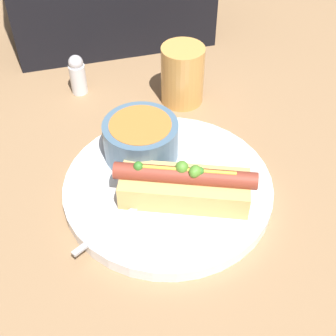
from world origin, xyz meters
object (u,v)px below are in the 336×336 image
Objects in this scene: soup_bowl at (141,138)px; salt_shaker at (78,74)px; drinking_glass at (182,75)px; hot_dog at (185,185)px; spoon at (147,199)px.

soup_bowl is 0.22m from salt_shaker.
salt_shaker is at bearing 157.30° from drinking_glass.
soup_bowl is 1.06× the size of drinking_glass.
drinking_glass is (0.07, 0.24, 0.01)m from hot_dog.
salt_shaker is at bearing 107.38° from soup_bowl.
soup_bowl is at bearing 51.06° from spoon.
drinking_glass reaches higher than salt_shaker.
salt_shaker is (-0.10, 0.31, -0.01)m from hot_dog.
hot_dog is 1.78× the size of drinking_glass.
spoon is (-0.05, 0.01, -0.02)m from hot_dog.
drinking_glass is (0.12, 0.23, 0.03)m from spoon.
hot_dog is 1.15× the size of spoon.
hot_dog reaches higher than soup_bowl.
spoon is at bearing -80.37° from salt_shaker.
drinking_glass reaches higher than spoon.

